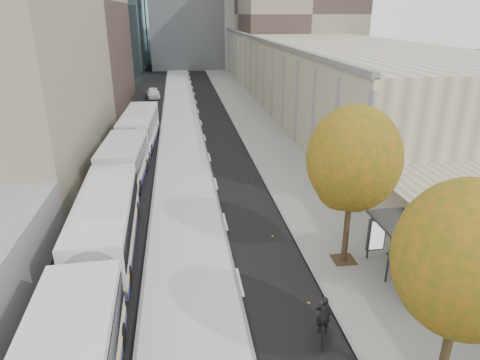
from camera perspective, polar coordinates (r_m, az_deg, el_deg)
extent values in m
cube|color=silver|center=(40.64, -7.78, 5.21)|extent=(4.25, 150.00, 0.15)
cube|color=gray|center=(41.45, 3.39, 5.64)|extent=(4.75, 150.00, 0.08)
cube|color=gray|center=(71.16, 8.03, 15.37)|extent=(18.00, 92.00, 8.00)
cube|color=#383A3F|center=(19.82, 21.48, -6.39)|extent=(1.90, 4.40, 0.10)
cylinder|color=#383A3F|center=(18.65, 21.97, -12.88)|extent=(0.10, 0.10, 2.40)
cube|color=silver|center=(20.73, 22.77, -9.19)|extent=(0.04, 4.00, 2.10)
cylinder|color=#322519|center=(15.26, 25.63, -20.49)|extent=(0.28, 0.28, 3.11)
sphere|color=#2A5312|center=(13.35, 27.98, -9.32)|extent=(4.00, 4.00, 4.00)
cylinder|color=#322519|center=(20.99, 14.00, -6.51)|extent=(0.28, 0.28, 3.24)
sphere|color=#2A5312|center=(19.61, 14.93, 2.74)|extent=(4.20, 4.20, 4.20)
cube|color=silver|center=(19.03, -18.68, -10.98)|extent=(3.08, 17.66, 2.93)
cube|color=black|center=(18.76, -18.87, -9.59)|extent=(3.12, 16.96, 1.02)
cube|color=silver|center=(36.16, -13.97, 5.06)|extent=(3.34, 18.01, 2.99)
cube|color=black|center=(36.02, -14.04, 5.90)|extent=(3.37, 17.30, 1.04)
cube|color=#006A61|center=(27.87, -15.45, -0.76)|extent=(1.89, 0.14, 1.15)
imported|color=black|center=(16.87, 10.86, -19.10)|extent=(0.77, 1.56, 0.91)
imported|color=black|center=(16.42, 11.04, -17.19)|extent=(0.63, 0.49, 1.52)
sphere|color=#489350|center=(16.07, 11.19, -15.60)|extent=(0.24, 0.24, 0.24)
imported|color=white|center=(62.60, -11.49, 11.31)|extent=(2.13, 4.41, 1.45)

